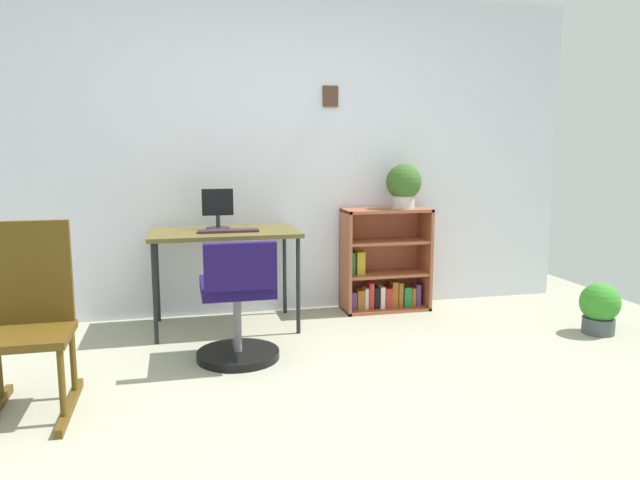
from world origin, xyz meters
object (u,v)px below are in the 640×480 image
(bookshelf_low, at_px, (383,265))
(potted_plant_on_shelf, at_px, (404,184))
(office_chair, at_px, (238,308))
(potted_plant_floor, at_px, (600,307))
(desk, at_px, (224,238))
(keyboard, at_px, (228,231))
(monitor, at_px, (218,209))
(rocking_chair, at_px, (29,317))

(bookshelf_low, height_order, potted_plant_on_shelf, potted_plant_on_shelf)
(office_chair, relative_size, potted_plant_floor, 2.13)
(desk, xyz_separation_m, potted_plant_floor, (2.59, -0.78, -0.48))
(office_chair, relative_size, bookshelf_low, 0.94)
(desk, height_order, keyboard, keyboard)
(keyboard, bearing_deg, monitor, 107.27)
(potted_plant_floor, bearing_deg, monitor, 161.52)
(potted_plant_on_shelf, bearing_deg, desk, -173.43)
(desk, bearing_deg, potted_plant_on_shelf, 6.57)
(office_chair, distance_m, bookshelf_low, 1.61)
(desk, height_order, bookshelf_low, bookshelf_low)
(monitor, bearing_deg, potted_plant_floor, -18.48)
(rocking_chair, distance_m, potted_plant_floor, 3.69)
(monitor, relative_size, keyboard, 0.70)
(office_chair, height_order, potted_plant_floor, office_chair)
(keyboard, distance_m, potted_plant_floor, 2.71)
(potted_plant_on_shelf, bearing_deg, keyboard, -169.70)
(rocking_chair, xyz_separation_m, potted_plant_floor, (3.66, 0.39, -0.28))
(monitor, height_order, rocking_chair, monitor)
(monitor, relative_size, potted_plant_floor, 0.81)
(office_chair, bearing_deg, keyboard, 89.56)
(potted_plant_on_shelf, relative_size, potted_plant_floor, 0.98)
(bookshelf_low, bearing_deg, monitor, -174.75)
(potted_plant_on_shelf, xyz_separation_m, potted_plant_floor, (1.14, -0.95, -0.84))
(keyboard, xyz_separation_m, potted_plant_floor, (2.57, -0.69, -0.54))
(potted_plant_on_shelf, bearing_deg, monitor, -177.26)
(office_chair, height_order, potted_plant_on_shelf, potted_plant_on_shelf)
(rocking_chair, xyz_separation_m, potted_plant_on_shelf, (2.52, 1.33, 0.56))
(monitor, relative_size, office_chair, 0.38)
(potted_plant_floor, bearing_deg, rocking_chair, -173.97)
(desk, height_order, potted_plant_floor, desk)
(bookshelf_low, xyz_separation_m, potted_plant_on_shelf, (0.15, -0.05, 0.67))
(desk, height_order, rocking_chair, rocking_chair)
(keyboard, relative_size, bookshelf_low, 0.51)
(keyboard, distance_m, office_chair, 0.77)
(rocking_chair, relative_size, potted_plant_on_shelf, 2.65)
(desk, distance_m, keyboard, 0.11)
(keyboard, height_order, rocking_chair, rocking_chair)
(monitor, bearing_deg, rocking_chair, -129.26)
(bookshelf_low, bearing_deg, rocking_chair, -149.70)
(rocking_chair, bearing_deg, bookshelf_low, 30.30)
(monitor, height_order, bookshelf_low, monitor)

